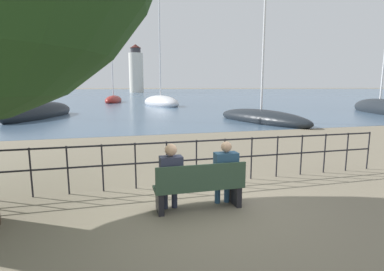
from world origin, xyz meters
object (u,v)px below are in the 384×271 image
Objects in this scene: seated_person_left at (171,174)px; sailboat_2 at (261,118)px; sailboat_5 at (161,102)px; park_bench at (200,187)px; sailboat_3 at (379,109)px; sailboat_1 at (114,100)px; sailboat_0 at (40,113)px; harbor_lighthouse at (136,70)px; seated_person_right at (225,171)px.

seated_person_left is 14.93m from sailboat_2.
sailboat_2 is 0.83× the size of sailboat_5.
sailboat_3 is (21.08, 16.04, -0.04)m from park_bench.
sailboat_2 is at bearing -59.82° from sailboat_1.
sailboat_0 is at bearing -167.08° from sailboat_3.
sailboat_0 is at bearing -98.63° from harbor_lighthouse.
seated_person_right is 115.86m from harbor_lighthouse.
sailboat_5 reaches higher than sailboat_1.
sailboat_0 is 27.95m from sailboat_3.
sailboat_3 is 0.83× the size of sailboat_5.
sailboat_1 is (-0.81, 40.37, -0.34)m from seated_person_left.
park_bench is 20.30m from sailboat_0.
sailboat_0 is at bearing 107.93° from seated_person_left.
sailboat_0 is 97.71m from harbor_lighthouse.
seated_person_right is at bearing -122.83° from sailboat_3.
harbor_lighthouse reaches higher than sailboat_2.
seated_person_right is 31.17m from sailboat_5.
sailboat_5 is (4.15, 31.03, -0.03)m from park_bench.
sailboat_5 is at bearing 65.35° from sailboat_0.
sailboat_0 reaches higher than seated_person_left.
park_bench is 0.16× the size of sailboat_3.
harbor_lighthouse is at bearing 86.34° from seated_person_right.
sailboat_1 is (-1.87, 40.37, -0.33)m from seated_person_right.
sailboat_0 is 15.96m from sailboat_2.
seated_person_left is at bearing -138.36° from sailboat_2.
sailboat_3 reaches higher than seated_person_right.
seated_person_right is 20.41m from sailboat_0.
harbor_lighthouse is at bearing 86.08° from park_bench.
seated_person_left is 1.06m from seated_person_right.
seated_person_left is at bearing -115.93° from sailboat_5.
sailboat_1 is (-1.34, 40.44, -0.07)m from park_bench.
seated_person_right is (0.53, 0.07, 0.26)m from park_bench.
seated_person_right is at bearing -51.47° from sailboat_0.
sailboat_1 is at bearing 92.65° from seated_person_right.
sailboat_1 reaches higher than sailboat_3.
sailboat_2 is at bearing 58.00° from park_bench.
sailboat_2 is (14.49, -6.69, -0.08)m from sailboat_0.
harbor_lighthouse is (8.43, 115.35, 7.87)m from seated_person_left.
seated_person_left is at bearing -76.74° from sailboat_1.
harbor_lighthouse is (0.11, 102.96, 8.28)m from sailboat_2.
seated_person_left is (-0.53, 0.07, 0.27)m from park_bench.
seated_person_left is at bearing 171.97° from park_bench.
sailboat_1 reaches higher than sailboat_2.
sailboat_1 is 10.90m from sailboat_5.
seated_person_right is at bearing -134.86° from sailboat_2.
seated_person_right is at bearing -0.03° from seated_person_left.
sailboat_3 reaches higher than sailboat_0.
harbor_lighthouse is (7.37, 115.35, 7.88)m from seated_person_right.
seated_person_left is 0.10× the size of sailboat_5.
sailboat_1 is at bearing -97.02° from harbor_lighthouse.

